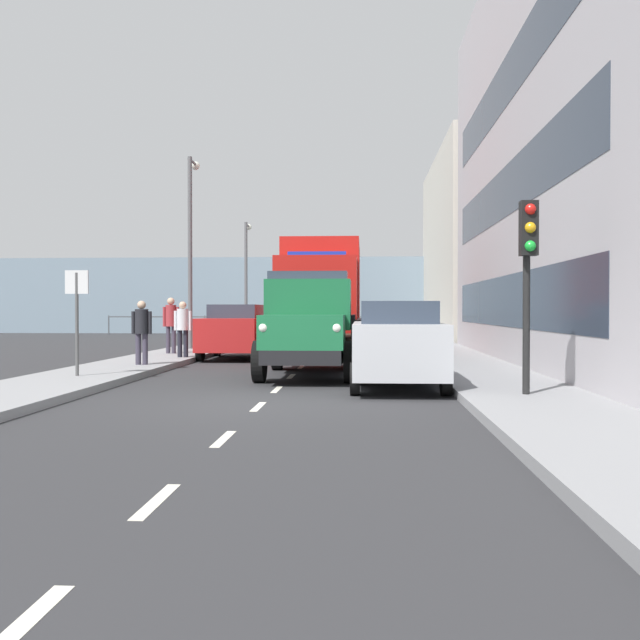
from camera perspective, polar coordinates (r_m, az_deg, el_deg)
ground_plane at (r=22.80m, az=-0.80°, el=-3.10°), size 80.00×80.00×0.00m
sidewalk_left at (r=22.90m, az=10.37°, el=-2.91°), size 2.27×42.61×0.15m
sidewalk_right at (r=23.55m, az=-11.65°, el=-2.81°), size 2.27×42.61×0.15m
road_centreline_markings at (r=22.04m, az=-0.94°, el=-3.23°), size 0.12×37.69×0.01m
building_terrace at (r=21.80m, az=23.49°, el=12.77°), size 6.81×19.80×12.20m
building_far_block at (r=40.10m, az=13.98°, el=5.59°), size 6.80×15.47×9.81m
sea_horizon at (r=47.04m, az=1.39°, el=1.97°), size 80.00×0.80×5.00m
seawall_railing at (r=43.43m, az=1.22°, el=-0.02°), size 28.08×0.08×1.20m
truck_vintage_green at (r=16.60m, az=-0.89°, el=-0.50°), size 2.17×5.64×2.43m
lorry_cargo_red at (r=24.39m, az=0.19°, el=2.04°), size 2.58×8.20×3.87m
car_silver_kerbside_near at (r=14.33m, az=6.14°, el=-1.85°), size 1.82×4.07×1.72m
car_black_kerbside_1 at (r=20.10m, az=5.36°, el=-1.07°), size 1.83×4.29×1.72m
car_red_oppositeside_0 at (r=22.99m, az=-6.68°, el=-0.84°), size 1.90×4.10×1.72m
car_white_oppositeside_1 at (r=28.66m, az=-4.66°, el=-0.50°), size 1.97×4.13×1.72m
car_navy_oppositeside_2 at (r=34.27m, az=-3.32°, el=-0.28°), size 1.85×4.55×1.72m
pedestrian_couple_a at (r=18.96m, az=-13.97°, el=-0.56°), size 0.53×0.34×1.64m
pedestrian_with_bag at (r=21.68m, az=-10.84°, el=-0.35°), size 0.53×0.34×1.65m
pedestrian_strolling at (r=23.63m, az=-11.75°, el=-0.03°), size 0.53×0.34×1.80m
traffic_light_near at (r=12.38m, az=16.18°, el=5.01°), size 0.28×0.41×3.20m
lamp_post_promenade at (r=26.77m, az=-10.20°, el=6.60°), size 0.32×1.14×6.96m
lamp_post_far at (r=37.60m, az=-5.86°, el=4.13°), size 0.32×1.14×5.95m
street_sign at (r=16.15m, az=-18.74°, el=1.21°), size 0.50×0.07×2.25m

